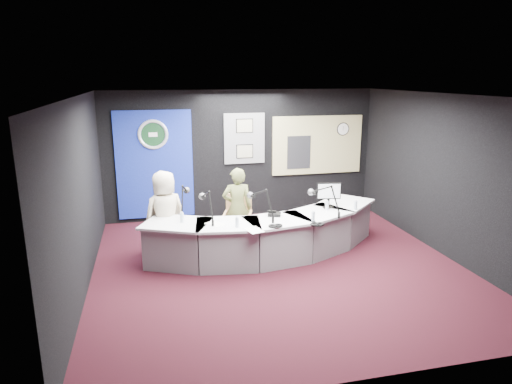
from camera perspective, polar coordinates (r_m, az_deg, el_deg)
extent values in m
plane|color=black|center=(7.71, 2.85, -9.31)|extent=(6.00, 6.00, 0.00)
cube|color=silver|center=(7.07, 3.13, 11.95)|extent=(6.00, 6.00, 0.02)
cube|color=black|center=(10.12, -1.76, 4.75)|extent=(6.00, 0.02, 2.80)
cube|color=black|center=(4.59, 13.54, -7.79)|extent=(6.00, 0.02, 2.80)
cube|color=black|center=(7.06, -21.10, -0.52)|extent=(0.02, 6.00, 2.80)
cube|color=black|center=(8.58, 22.61, 1.86)|extent=(0.02, 6.00, 2.80)
cube|color=navy|center=(9.92, -12.55, 3.33)|extent=(1.60, 0.05, 2.30)
torus|color=silver|center=(9.78, -12.75, 7.02)|extent=(0.63, 0.07, 0.63)
cylinder|color=#0E3217|center=(9.79, -12.75, 7.02)|extent=(0.48, 0.01, 0.48)
cube|color=slate|center=(10.05, -1.46, 6.70)|extent=(0.90, 0.04, 1.10)
cube|color=gray|center=(9.98, -1.43, 8.27)|extent=(0.34, 0.02, 0.27)
cube|color=gray|center=(10.06, -1.41, 5.09)|extent=(0.34, 0.02, 0.27)
cube|color=tan|center=(10.55, 7.67, 5.85)|extent=(2.12, 0.06, 1.32)
cube|color=beige|center=(10.54, 7.69, 5.84)|extent=(2.00, 0.02, 1.20)
cube|color=black|center=(10.40, 5.37, 4.95)|extent=(0.55, 0.02, 0.75)
cylinder|color=white|center=(10.71, 10.82, 7.74)|extent=(0.28, 0.01, 0.28)
cube|color=gray|center=(8.36, -11.34, -3.14)|extent=(0.51, 0.13, 0.70)
imported|color=beige|center=(8.08, -11.30, -2.70)|extent=(0.87, 0.71, 1.52)
imported|color=#5D6434|center=(8.33, -2.34, -2.01)|extent=(0.58, 0.42, 1.49)
cube|color=black|center=(8.35, 9.07, 0.15)|extent=(0.49, 0.11, 0.33)
cube|color=black|center=(7.86, 2.33, -2.81)|extent=(0.26, 0.24, 0.05)
torus|color=black|center=(7.44, 7.68, -4.01)|extent=(0.19, 0.19, 0.03)
torus|color=black|center=(7.30, 2.44, -4.24)|extent=(0.20, 0.20, 0.03)
cube|color=white|center=(7.46, -5.10, -3.99)|extent=(0.35, 0.37, 0.00)
cube|color=white|center=(7.15, -0.25, -4.78)|extent=(0.30, 0.37, 0.00)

